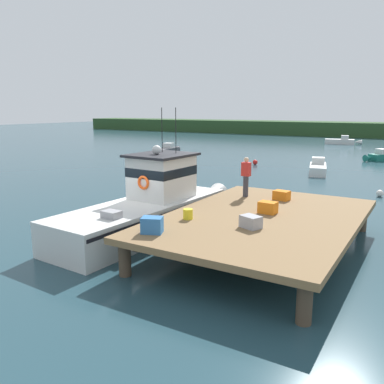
% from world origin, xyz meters
% --- Properties ---
extents(ground_plane, '(200.00, 200.00, 0.00)m').
position_xyz_m(ground_plane, '(0.00, 0.00, 0.00)').
color(ground_plane, '#23424C').
extents(dock, '(6.00, 9.00, 1.20)m').
position_xyz_m(dock, '(4.80, 0.00, 1.07)').
color(dock, '#4C3D2D').
rests_on(dock, ground).
extents(main_fishing_boat, '(2.96, 9.88, 4.80)m').
position_xyz_m(main_fishing_boat, '(0.23, -0.09, 1.01)').
color(main_fishing_boat, silver).
rests_on(main_fishing_boat, ground).
extents(crate_single_by_cleat, '(0.65, 0.51, 0.37)m').
position_xyz_m(crate_single_by_cleat, '(4.55, 2.67, 1.39)').
color(crate_single_by_cleat, orange).
rests_on(crate_single_by_cleat, dock).
extents(crate_stack_mid_dock, '(0.62, 0.47, 0.41)m').
position_xyz_m(crate_stack_mid_dock, '(4.81, 0.44, 1.40)').
color(crate_stack_mid_dock, orange).
rests_on(crate_stack_mid_dock, dock).
extents(crate_stack_near_edge, '(0.72, 0.64, 0.47)m').
position_xyz_m(crate_stack_near_edge, '(2.72, -3.45, 1.44)').
color(crate_stack_near_edge, '#3370B2').
rests_on(crate_stack_near_edge, dock).
extents(crate_single_far, '(0.72, 0.63, 0.38)m').
position_xyz_m(crate_single_far, '(4.98, -1.49, 1.39)').
color(crate_single_far, '#9E9EA3').
rests_on(crate_single_far, dock).
extents(bait_bucket, '(0.32, 0.32, 0.34)m').
position_xyz_m(bait_bucket, '(2.83, -1.64, 1.37)').
color(bait_bucket, yellow).
rests_on(bait_bucket, dock).
extents(deckhand_by_the_boat, '(0.36, 0.22, 1.63)m').
position_xyz_m(deckhand_by_the_boat, '(3.07, 2.53, 2.06)').
color(deckhand_by_the_boat, '#383842').
rests_on(deckhand_by_the_boat, dock).
extents(moored_boat_outer_mooring, '(1.96, 4.57, 1.14)m').
position_xyz_m(moored_boat_outer_mooring, '(2.24, 18.01, 0.39)').
color(moored_boat_outer_mooring, silver).
rests_on(moored_boat_outer_mooring, ground).
extents(moored_boat_far_right, '(4.76, 1.90, 1.19)m').
position_xyz_m(moored_boat_far_right, '(-1.12, 44.65, 0.41)').
color(moored_boat_far_right, silver).
rests_on(moored_boat_far_right, ground).
extents(moored_boat_off_the_point, '(1.56, 4.66, 1.17)m').
position_xyz_m(moored_boat_off_the_point, '(-14.53, 22.54, 0.40)').
color(moored_boat_off_the_point, '#4C4C51').
rests_on(moored_boat_off_the_point, ground).
extents(moored_boat_near_channel, '(3.30, 3.95, 1.10)m').
position_xyz_m(moored_boat_near_channel, '(5.67, 28.61, 0.38)').
color(moored_boat_near_channel, '#196B5B').
rests_on(moored_boat_near_channel, ground).
extents(mooring_buoy_outer, '(0.42, 0.42, 0.42)m').
position_xyz_m(mooring_buoy_outer, '(-3.55, 19.88, 0.21)').
color(mooring_buoy_outer, red).
rests_on(mooring_buoy_outer, ground).
extents(mooring_buoy_spare_mooring, '(0.43, 0.43, 0.43)m').
position_xyz_m(mooring_buoy_spare_mooring, '(-9.36, 17.81, 0.21)').
color(mooring_buoy_spare_mooring, silver).
rests_on(mooring_buoy_spare_mooring, ground).
extents(mooring_buoy_channel_marker, '(0.38, 0.38, 0.38)m').
position_xyz_m(mooring_buoy_channel_marker, '(7.26, 11.33, 0.19)').
color(mooring_buoy_channel_marker, silver).
rests_on(mooring_buoy_channel_marker, ground).
extents(far_shoreline, '(120.00, 8.00, 2.40)m').
position_xyz_m(far_shoreline, '(0.00, 62.00, 1.20)').
color(far_shoreline, '#284723').
rests_on(far_shoreline, ground).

